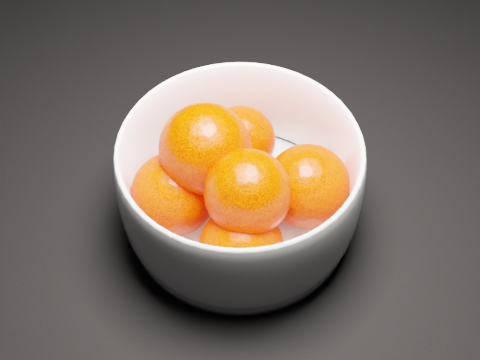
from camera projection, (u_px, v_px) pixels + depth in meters
The scene contains 2 objects.
bowl at pixel (240, 184), 0.59m from camera, with size 0.21×0.21×0.10m.
orange_pile at pixel (235, 184), 0.57m from camera, with size 0.17×0.17×0.12m.
Camera 1 is at (0.44, -0.06, 0.51)m, focal length 50.00 mm.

